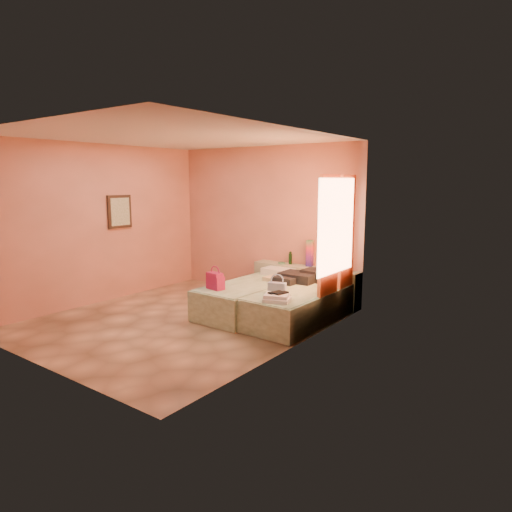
# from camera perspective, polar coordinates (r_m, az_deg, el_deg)

# --- Properties ---
(ground) EXTENTS (4.50, 4.50, 0.00)m
(ground) POSITION_cam_1_polar(r_m,az_deg,el_deg) (7.29, -9.17, -7.96)
(ground) COLOR tan
(ground) RESTS_ON ground
(room_walls) EXTENTS (4.02, 4.51, 2.81)m
(room_walls) POSITION_cam_1_polar(r_m,az_deg,el_deg) (7.24, -5.18, 6.40)
(room_walls) COLOR tan
(room_walls) RESTS_ON ground
(headboard_ledge) EXTENTS (2.05, 0.30, 0.65)m
(headboard_ledge) POSITION_cam_1_polar(r_m,az_deg,el_deg) (8.24, 6.14, -3.53)
(headboard_ledge) COLOR #A0AA8B
(headboard_ledge) RESTS_ON ground
(bed_left) EXTENTS (0.93, 2.01, 0.50)m
(bed_left) POSITION_cam_1_polar(r_m,az_deg,el_deg) (7.57, -0.53, -5.22)
(bed_left) COLOR beige
(bed_left) RESTS_ON ground
(bed_right) EXTENTS (0.93, 2.01, 0.50)m
(bed_right) POSITION_cam_1_polar(r_m,az_deg,el_deg) (7.12, 5.51, -6.22)
(bed_right) COLOR beige
(bed_right) RESTS_ON ground
(water_bottle) EXTENTS (0.07, 0.07, 0.22)m
(water_bottle) POSITION_cam_1_polar(r_m,az_deg,el_deg) (8.35, 4.31, -0.28)
(water_bottle) COLOR #143718
(water_bottle) RESTS_ON headboard_ledge
(rainbow_box) EXTENTS (0.12, 0.12, 0.47)m
(rainbow_box) POSITION_cam_1_polar(r_m,az_deg,el_deg) (8.15, 6.73, 0.33)
(rainbow_box) COLOR #AC154A
(rainbow_box) RESTS_ON headboard_ledge
(small_dish) EXTENTS (0.16, 0.16, 0.03)m
(small_dish) POSITION_cam_1_polar(r_m,az_deg,el_deg) (8.39, 3.21, -0.88)
(small_dish) COLOR #4D8D66
(small_dish) RESTS_ON headboard_ledge
(green_book) EXTENTS (0.18, 0.14, 0.03)m
(green_book) POSITION_cam_1_polar(r_m,az_deg,el_deg) (7.99, 8.70, -1.51)
(green_book) COLOR #294D34
(green_book) RESTS_ON headboard_ledge
(flower_vase) EXTENTS (0.27, 0.27, 0.29)m
(flower_vase) POSITION_cam_1_polar(r_m,az_deg,el_deg) (7.77, 10.34, -0.87)
(flower_vase) COLOR silver
(flower_vase) RESTS_ON headboard_ledge
(magenta_handbag) EXTENTS (0.30, 0.21, 0.26)m
(magenta_handbag) POSITION_cam_1_polar(r_m,az_deg,el_deg) (7.09, -5.10, -3.10)
(magenta_handbag) COLOR #AC154A
(magenta_handbag) RESTS_ON bed_left
(khaki_garment) EXTENTS (0.40, 0.32, 0.07)m
(khaki_garment) POSITION_cam_1_polar(r_m,az_deg,el_deg) (7.66, 2.65, -2.87)
(khaki_garment) COLOR tan
(khaki_garment) RESTS_ON bed_left
(clothes_pile) EXTENTS (0.64, 0.64, 0.19)m
(clothes_pile) POSITION_cam_1_polar(r_m,az_deg,el_deg) (7.60, 5.69, -2.53)
(clothes_pile) COLOR black
(clothes_pile) RESTS_ON bed_right
(blue_handbag) EXTENTS (0.29, 0.19, 0.17)m
(blue_handbag) POSITION_cam_1_polar(r_m,az_deg,el_deg) (6.78, 2.65, -4.05)
(blue_handbag) COLOR #405E9A
(blue_handbag) RESTS_ON bed_right
(towel_stack) EXTENTS (0.43, 0.40, 0.10)m
(towel_stack) POSITION_cam_1_polar(r_m,az_deg,el_deg) (6.38, 2.67, -5.26)
(towel_stack) COLOR white
(towel_stack) RESTS_ON bed_right
(sandal_pair) EXTENTS (0.22, 0.25, 0.02)m
(sandal_pair) POSITION_cam_1_polar(r_m,az_deg,el_deg) (6.41, 2.77, -4.61)
(sandal_pair) COLOR black
(sandal_pair) RESTS_ON towel_stack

